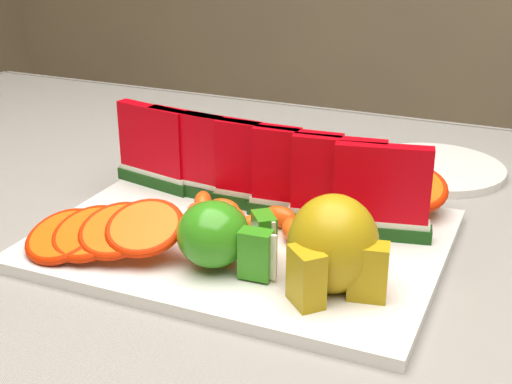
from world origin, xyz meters
The scene contains 11 objects.
table centered at (0.00, 0.00, 0.65)m, with size 1.40×0.90×0.75m.
tablecloth centered at (0.00, 0.00, 0.72)m, with size 1.53×1.03×0.20m.
platter centered at (0.00, 0.00, 0.76)m, with size 0.40×0.30×0.01m.
apple_cluster centered at (0.01, -0.07, 0.80)m, with size 0.11×0.09×0.06m.
pear_cluster centered at (0.12, -0.07, 0.81)m, with size 0.11×0.11×0.09m.
side_plate centered at (0.14, 0.29, 0.76)m, with size 0.20×0.20×0.01m.
fork centered at (-0.18, 0.23, 0.76)m, with size 0.06×0.19×0.00m.
watermelon_row centered at (-0.01, 0.06, 0.82)m, with size 0.39×0.07×0.10m.
orange_fan_front centered at (-0.10, -0.09, 0.79)m, with size 0.17×0.11×0.05m.
orange_fan_back centered at (0.02, 0.12, 0.79)m, with size 0.34×0.11×0.05m.
tangerine_segments centered at (0.03, 0.01, 0.78)m, with size 0.22×0.07×0.02m.
Camera 1 is at (0.28, -0.60, 1.09)m, focal length 50.00 mm.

